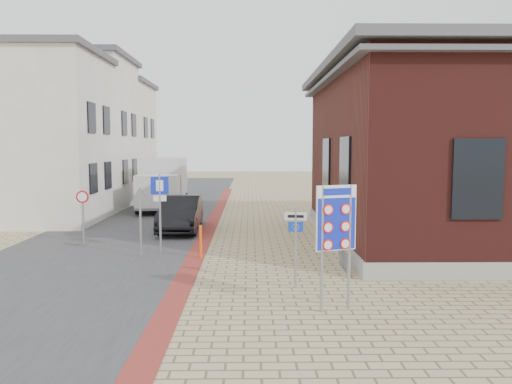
# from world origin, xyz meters

# --- Properties ---
(ground) EXTENTS (120.00, 120.00, 0.00)m
(ground) POSITION_xyz_m (0.00, 0.00, 0.00)
(ground) COLOR tan
(ground) RESTS_ON ground
(road_strip) EXTENTS (7.00, 60.00, 0.02)m
(road_strip) POSITION_xyz_m (-5.50, 15.00, 0.01)
(road_strip) COLOR #38383A
(road_strip) RESTS_ON ground
(curb_strip) EXTENTS (0.60, 40.00, 0.02)m
(curb_strip) POSITION_xyz_m (-2.00, 10.00, 0.01)
(curb_strip) COLOR maroon
(curb_strip) RESTS_ON ground
(brick_building) EXTENTS (13.00, 13.00, 6.80)m
(brick_building) POSITION_xyz_m (8.99, 7.00, 3.49)
(brick_building) COLOR gray
(brick_building) RESTS_ON ground
(townhouse_near) EXTENTS (7.40, 6.40, 8.30)m
(townhouse_near) POSITION_xyz_m (-10.99, 12.00, 4.17)
(townhouse_near) COLOR beige
(townhouse_near) RESTS_ON ground
(townhouse_mid) EXTENTS (7.40, 6.40, 9.10)m
(townhouse_mid) POSITION_xyz_m (-10.99, 18.00, 4.57)
(townhouse_mid) COLOR beige
(townhouse_mid) RESTS_ON ground
(townhouse_far) EXTENTS (7.40, 6.40, 8.30)m
(townhouse_far) POSITION_xyz_m (-10.99, 24.00, 4.17)
(townhouse_far) COLOR beige
(townhouse_far) RESTS_ON ground
(bike_rack) EXTENTS (0.08, 1.80, 0.60)m
(bike_rack) POSITION_xyz_m (2.65, 2.20, 0.26)
(bike_rack) COLOR slate
(bike_rack) RESTS_ON ground
(sedan) EXTENTS (1.69, 4.63, 1.52)m
(sedan) POSITION_xyz_m (-3.20, 9.20, 0.76)
(sedan) COLOR black
(sedan) RESTS_ON ground
(box_truck) EXTENTS (2.65, 5.84, 3.01)m
(box_truck) POSITION_xyz_m (-5.20, 16.32, 1.55)
(box_truck) COLOR slate
(box_truck) RESTS_ON ground
(border_sign) EXTENTS (0.94, 0.34, 2.84)m
(border_sign) POSITION_xyz_m (1.73, -1.50, 2.04)
(border_sign) COLOR gray
(border_sign) RESTS_ON ground
(essen_sign) EXTENTS (0.57, 0.10, 2.12)m
(essen_sign) POSITION_xyz_m (1.00, 0.30, 1.38)
(essen_sign) COLOR gray
(essen_sign) RESTS_ON ground
(parking_sign) EXTENTS (0.60, 0.12, 2.74)m
(parking_sign) POSITION_xyz_m (-3.25, 4.50, 1.89)
(parking_sign) COLOR gray
(parking_sign) RESTS_ON ground
(yield_sign) EXTENTS (0.81, 0.22, 2.31)m
(yield_sign) POSITION_xyz_m (-3.80, 3.91, 1.75)
(yield_sign) COLOR gray
(yield_sign) RESTS_ON ground
(speed_sign) EXTENTS (0.48, 0.07, 2.03)m
(speed_sign) POSITION_xyz_m (-6.50, 6.34, 1.33)
(speed_sign) COLOR gray
(speed_sign) RESTS_ON ground
(bollard) EXTENTS (0.10, 0.10, 1.12)m
(bollard) POSITION_xyz_m (-1.80, 3.68, 0.56)
(bollard) COLOR #F8500D
(bollard) RESTS_ON ground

